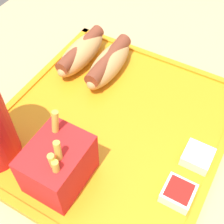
% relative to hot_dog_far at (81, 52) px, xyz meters
% --- Properties ---
extents(dining_table, '(1.10, 0.86, 0.71)m').
position_rel_hot_dog_far_xyz_m(dining_table, '(-0.11, -0.14, -0.39)').
color(dining_table, tan).
rests_on(dining_table, ground_plane).
extents(food_tray, '(0.39, 0.36, 0.01)m').
position_rel_hot_dog_far_xyz_m(food_tray, '(-0.10, -0.13, -0.03)').
color(food_tray, orange).
rests_on(food_tray, dining_table).
extents(hot_dog_far, '(0.14, 0.05, 0.05)m').
position_rel_hot_dog_far_xyz_m(hot_dog_far, '(0.00, 0.00, 0.00)').
color(hot_dog_far, tan).
rests_on(hot_dog_far, food_tray).
extents(hot_dog_near, '(0.14, 0.05, 0.05)m').
position_rel_hot_dog_far_xyz_m(hot_dog_near, '(0.00, -0.06, 0.00)').
color(hot_dog_near, tan).
rests_on(hot_dog_near, food_tray).
extents(fries_carton, '(0.09, 0.07, 0.11)m').
position_rel_hot_dog_far_xyz_m(fries_carton, '(-0.22, -0.11, 0.01)').
color(fries_carton, red).
rests_on(fries_carton, food_tray).
extents(sauce_cup_mayo, '(0.04, 0.04, 0.02)m').
position_rel_hot_dog_far_xyz_m(sauce_cup_mayo, '(-0.10, -0.27, -0.02)').
color(sauce_cup_mayo, silver).
rests_on(sauce_cup_mayo, food_tray).
extents(sauce_cup_ketchup, '(0.04, 0.04, 0.02)m').
position_rel_hot_dog_far_xyz_m(sauce_cup_ketchup, '(-0.17, -0.27, -0.02)').
color(sauce_cup_ketchup, silver).
rests_on(sauce_cup_ketchup, food_tray).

